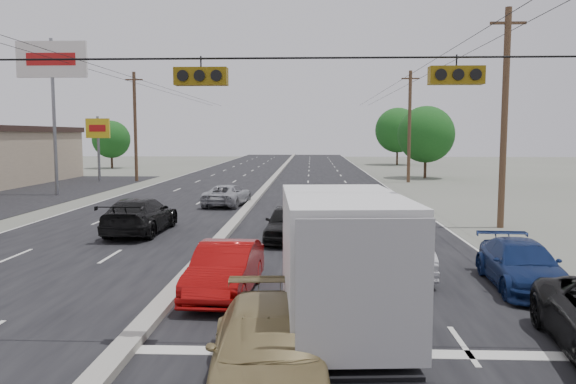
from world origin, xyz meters
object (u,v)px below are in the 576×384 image
(queue_car_d, at_px, (522,266))
(oncoming_far, at_px, (227,195))
(utility_pole_right_b, at_px, (504,117))
(pole_sign_far, at_px, (98,134))
(queue_car_b, at_px, (399,249))
(utility_pole_left_c, at_px, (135,126))
(utility_pole_right_c, at_px, (409,126))
(tree_left_far, at_px, (111,139))
(pole_sign_billboard, at_px, (52,69))
(queue_car_a, at_px, (288,223))
(box_truck, at_px, (338,265))
(tree_right_far, at_px, (398,130))
(tan_sedan, at_px, (269,352))
(red_sedan, at_px, (225,270))
(tree_right_mid, at_px, (426,134))
(oncoming_near, at_px, (140,216))

(queue_car_d, relative_size, oncoming_far, 0.96)
(utility_pole_right_b, relative_size, pole_sign_far, 1.67)
(queue_car_b, bearing_deg, utility_pole_left_c, 119.45)
(utility_pole_left_c, relative_size, queue_car_b, 2.23)
(utility_pole_right_c, xyz_separation_m, tree_left_far, (-34.50, 20.00, -1.39))
(tree_left_far, bearing_deg, pole_sign_billboard, -76.81)
(utility_pole_right_c, distance_m, queue_car_a, 30.65)
(utility_pole_left_c, xyz_separation_m, utility_pole_right_b, (25.00, -25.00, 0.00))
(queue_car_a, distance_m, queue_car_d, 9.64)
(pole_sign_billboard, relative_size, oncoming_far, 2.38)
(box_truck, bearing_deg, utility_pole_left_c, 108.54)
(utility_pole_right_c, height_order, tree_right_far, utility_pole_right_c)
(tree_right_far, bearing_deg, utility_pole_left_c, -133.53)
(box_truck, distance_m, queue_car_b, 6.43)
(tree_left_far, xyz_separation_m, tree_right_far, (38.00, 10.00, 1.24))
(pole_sign_far, xyz_separation_m, tree_right_far, (32.00, 30.00, 0.55))
(utility_pole_right_c, bearing_deg, queue_car_b, -100.15)
(utility_pole_left_c, height_order, pole_sign_billboard, pole_sign_billboard)
(tan_sedan, distance_m, red_sedan, 5.85)
(utility_pole_right_b, bearing_deg, utility_pole_left_c, 135.00)
(tan_sedan, height_order, red_sedan, tan_sedan)
(queue_car_b, relative_size, queue_car_d, 1.01)
(tree_right_far, bearing_deg, red_sedan, -102.37)
(oncoming_far, bearing_deg, tree_right_mid, -118.13)
(tree_right_far, xyz_separation_m, queue_car_d, (-6.40, -65.52, -4.31))
(utility_pole_right_b, bearing_deg, pole_sign_far, 138.74)
(tree_right_far, bearing_deg, queue_car_d, -95.58)
(utility_pole_right_b, height_order, queue_car_d, utility_pole_right_b)
(utility_pole_right_b, distance_m, oncoming_far, 16.39)
(pole_sign_far, xyz_separation_m, red_sedan, (17.40, -36.60, -3.71))
(queue_car_a, distance_m, queue_car_b, 6.26)
(pole_sign_billboard, distance_m, queue_car_b, 31.30)
(utility_pole_right_c, relative_size, tree_left_far, 1.63)
(tree_right_mid, distance_m, queue_car_b, 39.88)
(utility_pole_right_c, distance_m, tree_left_far, 39.90)
(pole_sign_far, relative_size, tan_sedan, 1.23)
(box_truck, bearing_deg, utility_pole_right_b, 56.53)
(utility_pole_right_b, bearing_deg, utility_pole_right_c, 90.00)
(pole_sign_billboard, xyz_separation_m, tan_sedan, (17.50, -30.22, -8.16))
(tree_right_far, relative_size, box_truck, 1.28)
(tree_left_far, height_order, box_truck, tree_left_far)
(pole_sign_billboard, relative_size, pole_sign_far, 1.83)
(oncoming_near, bearing_deg, box_truck, 124.03)
(tan_sedan, bearing_deg, queue_car_d, 41.48)
(tree_left_far, distance_m, queue_car_a, 54.74)
(red_sedan, distance_m, queue_car_a, 7.98)
(utility_pole_left_c, xyz_separation_m, tree_right_mid, (27.50, 5.00, -0.77))
(utility_pole_left_c, relative_size, queue_car_a, 2.35)
(pole_sign_billboard, relative_size, tree_left_far, 1.80)
(queue_car_d, bearing_deg, utility_pole_left_c, 125.27)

